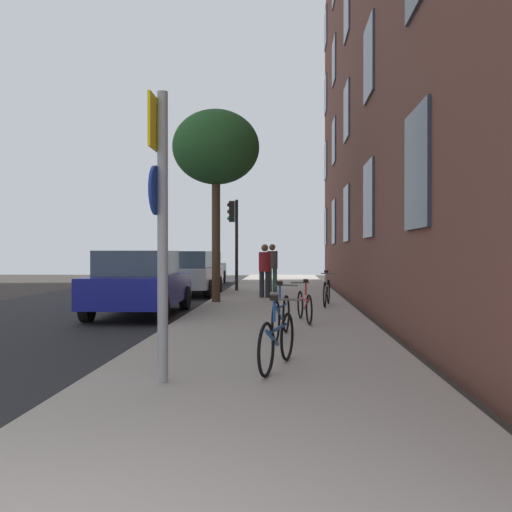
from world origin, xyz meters
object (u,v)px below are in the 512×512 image
object	(u,v)px
sign_post	(161,213)
pedestrian_1	(272,265)
bicycle_2	(305,305)
car_0	(140,282)
traffic_light	(234,228)
bicycle_0	(277,340)
bicycle_1	(281,315)
car_1	(190,272)
bicycle_3	(327,292)
car_2	(203,267)
pedestrian_0	(265,267)
tree_near	(216,149)

from	to	relation	value
sign_post	pedestrian_1	world-z (taller)	sign_post
bicycle_2	car_0	size ratio (longest dim) A/B	0.38
traffic_light	bicycle_0	bearing A→B (deg)	-82.18
bicycle_1	car_1	xyz separation A→B (m)	(-3.47, 10.48, 0.34)
bicycle_3	car_2	distance (m)	12.59
sign_post	bicycle_3	size ratio (longest dim) A/B	1.88
bicycle_3	car_2	world-z (taller)	car_2
bicycle_0	bicycle_3	world-z (taller)	bicycle_3
sign_post	pedestrian_1	xyz separation A→B (m)	(0.89, 14.13, -0.91)
traffic_light	bicycle_1	distance (m)	11.71
traffic_light	car_0	distance (m)	7.78
car_1	sign_post	bearing A→B (deg)	-81.19
traffic_light	pedestrian_0	size ratio (longest dim) A/B	2.01
sign_post	car_0	xyz separation A→B (m)	(-2.23, 7.28, -1.20)
bicycle_2	tree_near	bearing A→B (deg)	119.01
bicycle_3	traffic_light	bearing A→B (deg)	118.74
sign_post	car_2	xyz separation A→B (m)	(-2.70, 20.44, -1.20)
car_1	car_0	bearing A→B (deg)	-90.79
car_0	bicycle_0	bearing A→B (deg)	-61.42
bicycle_1	car_2	xyz separation A→B (m)	(-4.04, 17.10, 0.34)
bicycle_2	traffic_light	bearing A→B (deg)	104.64
bicycle_0	car_0	bearing A→B (deg)	118.58
traffic_light	pedestrian_1	xyz separation A→B (m)	(1.49, -0.57, -1.38)
sign_post	bicycle_1	size ratio (longest dim) A/B	1.88
bicycle_1	pedestrian_1	xyz separation A→B (m)	(-0.45, 10.80, 0.63)
car_1	pedestrian_0	bearing A→B (deg)	-38.19
traffic_light	pedestrian_1	distance (m)	2.11
bicycle_1	car_1	size ratio (longest dim) A/B	0.39
sign_post	bicycle_2	size ratio (longest dim) A/B	1.98
bicycle_0	pedestrian_1	distance (m)	13.37
tree_near	bicycle_0	size ratio (longest dim) A/B	3.47
bicycle_0	bicycle_1	xyz separation A→B (m)	(0.03, 2.55, 0.02)
tree_near	pedestrian_0	xyz separation A→B (m)	(1.38, 1.62, -3.56)
bicycle_0	pedestrian_0	world-z (taller)	pedestrian_0
bicycle_0	sign_post	bearing A→B (deg)	-148.98
pedestrian_1	car_0	distance (m)	7.53
tree_near	car_1	bearing A→B (deg)	110.82
traffic_light	car_2	xyz separation A→B (m)	(-2.10, 5.73, -1.67)
bicycle_0	car_1	world-z (taller)	car_1
bicycle_0	bicycle_3	xyz separation A→B (m)	(1.22, 8.20, 0.01)
sign_post	bicycle_3	world-z (taller)	sign_post
bicycle_2	bicycle_1	bearing A→B (deg)	-102.43
traffic_light	bicycle_1	bearing A→B (deg)	-80.33
sign_post	traffic_light	size ratio (longest dim) A/B	0.94
bicycle_1	pedestrian_0	size ratio (longest dim) A/B	1.01
tree_near	pedestrian_1	size ratio (longest dim) A/B	3.20
tree_near	car_2	world-z (taller)	tree_near
bicycle_3	tree_near	bearing A→B (deg)	163.37
tree_near	pedestrian_1	bearing A→B (deg)	69.57
bicycle_0	car_0	xyz separation A→B (m)	(-3.54, 6.50, 0.36)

